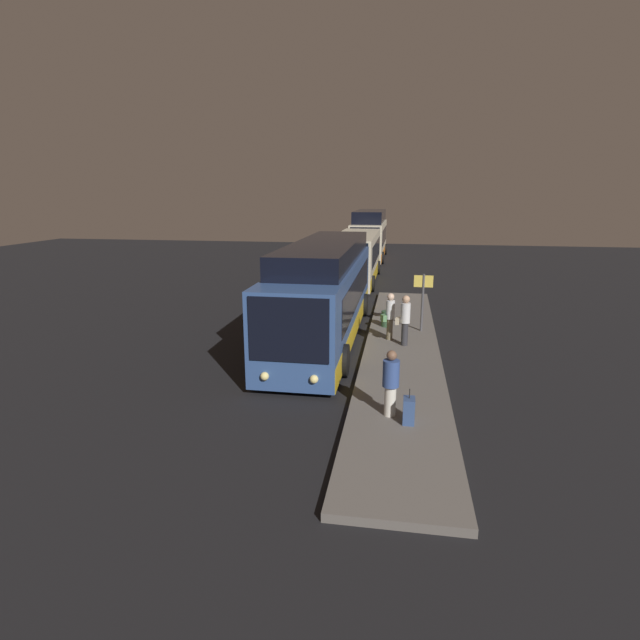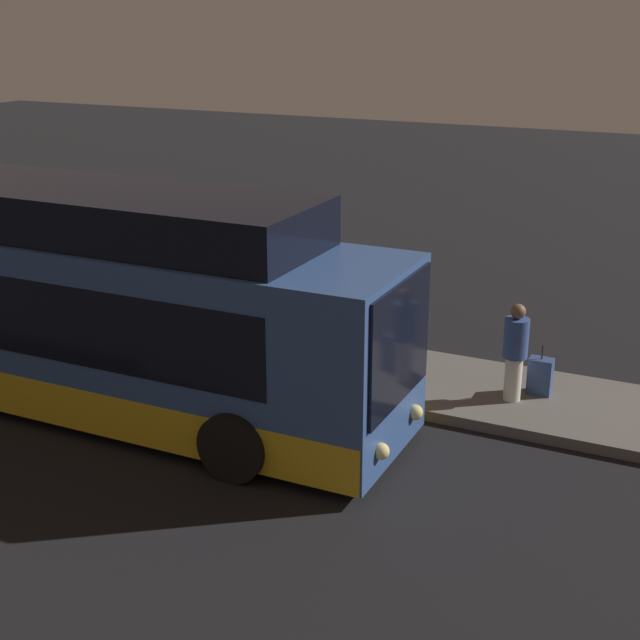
{
  "view_description": "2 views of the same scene",
  "coord_description": "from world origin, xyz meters",
  "px_view_note": "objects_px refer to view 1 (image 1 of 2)",
  "views": [
    {
      "loc": [
        17.37,
        2.81,
        5.51
      ],
      "look_at": [
        3.34,
        0.48,
        1.9
      ],
      "focal_mm": 28.0,
      "sensor_mm": 36.0,
      "label": 1
    },
    {
      "loc": [
        8.81,
        -11.01,
        6.35
      ],
      "look_at": [
        3.34,
        0.48,
        1.9
      ],
      "focal_mm": 50.0,
      "sensor_mm": 36.0,
      "label": 2
    }
  ],
  "objects_px": {
    "passenger_boarding": "(391,381)",
    "trash_bin": "(387,319)",
    "bus_second": "(356,258)",
    "passenger_with_bags": "(405,318)",
    "sign_post": "(423,295)",
    "suitcase": "(409,411)",
    "bus_lead": "(325,295)",
    "bus_third": "(369,237)",
    "passenger_waiting": "(390,314)"
  },
  "relations": [
    {
      "from": "passenger_waiting",
      "to": "sign_post",
      "type": "bearing_deg",
      "value": -65.35
    },
    {
      "from": "sign_post",
      "to": "trash_bin",
      "type": "xyz_separation_m",
      "value": [
        -0.46,
        -1.39,
        -1.14
      ]
    },
    {
      "from": "bus_second",
      "to": "passenger_with_bags",
      "type": "xyz_separation_m",
      "value": [
        14.38,
        3.09,
        -0.31
      ]
    },
    {
      "from": "bus_third",
      "to": "suitcase",
      "type": "height_order",
      "value": "bus_third"
    },
    {
      "from": "bus_lead",
      "to": "bus_second",
      "type": "distance_m",
      "value": 13.1
    },
    {
      "from": "bus_second",
      "to": "passenger_boarding",
      "type": "relative_size",
      "value": 6.06
    },
    {
      "from": "suitcase",
      "to": "passenger_with_bags",
      "type": "bearing_deg",
      "value": -178.88
    },
    {
      "from": "passenger_boarding",
      "to": "trash_bin",
      "type": "bearing_deg",
      "value": 169.07
    },
    {
      "from": "passenger_waiting",
      "to": "passenger_with_bags",
      "type": "bearing_deg",
      "value": -163.94
    },
    {
      "from": "sign_post",
      "to": "suitcase",
      "type": "bearing_deg",
      "value": -3.74
    },
    {
      "from": "bus_lead",
      "to": "suitcase",
      "type": "xyz_separation_m",
      "value": [
        7.65,
        3.22,
        -1.19
      ]
    },
    {
      "from": "bus_lead",
      "to": "passenger_boarding",
      "type": "height_order",
      "value": "bus_lead"
    },
    {
      "from": "trash_bin",
      "to": "bus_third",
      "type": "bearing_deg",
      "value": -174.27
    },
    {
      "from": "passenger_with_bags",
      "to": "sign_post",
      "type": "bearing_deg",
      "value": -9.81
    },
    {
      "from": "bus_third",
      "to": "passenger_boarding",
      "type": "height_order",
      "value": "bus_third"
    },
    {
      "from": "sign_post",
      "to": "trash_bin",
      "type": "bearing_deg",
      "value": -108.2
    },
    {
      "from": "suitcase",
      "to": "bus_third",
      "type": "bearing_deg",
      "value": -174.37
    },
    {
      "from": "bus_second",
      "to": "passenger_with_bags",
      "type": "bearing_deg",
      "value": 12.14
    },
    {
      "from": "passenger_with_bags",
      "to": "passenger_boarding",
      "type": "bearing_deg",
      "value": -175.02
    },
    {
      "from": "passenger_waiting",
      "to": "passenger_with_bags",
      "type": "height_order",
      "value": "passenger_with_bags"
    },
    {
      "from": "bus_lead",
      "to": "trash_bin",
      "type": "height_order",
      "value": "bus_lead"
    },
    {
      "from": "passenger_boarding",
      "to": "trash_bin",
      "type": "height_order",
      "value": "passenger_boarding"
    },
    {
      "from": "passenger_boarding",
      "to": "sign_post",
      "type": "height_order",
      "value": "sign_post"
    },
    {
      "from": "passenger_boarding",
      "to": "bus_lead",
      "type": "bearing_deg",
      "value": -172.73
    },
    {
      "from": "suitcase",
      "to": "trash_bin",
      "type": "bearing_deg",
      "value": -174.64
    },
    {
      "from": "bus_third",
      "to": "passenger_with_bags",
      "type": "bearing_deg",
      "value": 6.71
    },
    {
      "from": "bus_lead",
      "to": "passenger_with_bags",
      "type": "height_order",
      "value": "bus_lead"
    },
    {
      "from": "passenger_with_bags",
      "to": "passenger_waiting",
      "type": "bearing_deg",
      "value": 49.62
    },
    {
      "from": "passenger_with_bags",
      "to": "trash_bin",
      "type": "relative_size",
      "value": 2.82
    },
    {
      "from": "bus_lead",
      "to": "bus_second",
      "type": "relative_size",
      "value": 1.23
    },
    {
      "from": "passenger_with_bags",
      "to": "sign_post",
      "type": "distance_m",
      "value": 2.25
    },
    {
      "from": "bus_second",
      "to": "sign_post",
      "type": "distance_m",
      "value": 12.85
    },
    {
      "from": "passenger_waiting",
      "to": "trash_bin",
      "type": "distance_m",
      "value": 2.04
    },
    {
      "from": "bus_second",
      "to": "bus_third",
      "type": "bearing_deg",
      "value": -180.0
    },
    {
      "from": "passenger_boarding",
      "to": "trash_bin",
      "type": "distance_m",
      "value": 8.6
    },
    {
      "from": "bus_second",
      "to": "trash_bin",
      "type": "relative_size",
      "value": 15.65
    },
    {
      "from": "passenger_with_bags",
      "to": "bus_lead",
      "type": "bearing_deg",
      "value": 75.72
    },
    {
      "from": "passenger_waiting",
      "to": "suitcase",
      "type": "xyz_separation_m",
      "value": [
        7.0,
        0.68,
        -0.66
      ]
    },
    {
      "from": "bus_second",
      "to": "bus_third",
      "type": "xyz_separation_m",
      "value": [
        -11.91,
        -0.0,
        0.33
      ]
    },
    {
      "from": "bus_lead",
      "to": "sign_post",
      "type": "height_order",
      "value": "bus_lead"
    },
    {
      "from": "suitcase",
      "to": "trash_bin",
      "type": "distance_m",
      "value": 8.96
    },
    {
      "from": "bus_third",
      "to": "bus_lead",
      "type": "bearing_deg",
      "value": 0.0
    },
    {
      "from": "sign_post",
      "to": "passenger_boarding",
      "type": "bearing_deg",
      "value": -7.08
    },
    {
      "from": "bus_second",
      "to": "passenger_waiting",
      "type": "relative_size",
      "value": 5.75
    },
    {
      "from": "bus_second",
      "to": "suitcase",
      "type": "distance_m",
      "value": 21.02
    },
    {
      "from": "bus_lead",
      "to": "suitcase",
      "type": "bearing_deg",
      "value": 22.83
    },
    {
      "from": "bus_third",
      "to": "sign_post",
      "type": "distance_m",
      "value": 24.49
    },
    {
      "from": "passenger_waiting",
      "to": "bus_lead",
      "type": "bearing_deg",
      "value": 50.21
    },
    {
      "from": "suitcase",
      "to": "bus_second",
      "type": "bearing_deg",
      "value": -171.18
    },
    {
      "from": "passenger_waiting",
      "to": "passenger_boarding",
      "type": "bearing_deg",
      "value": 156.48
    }
  ]
}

